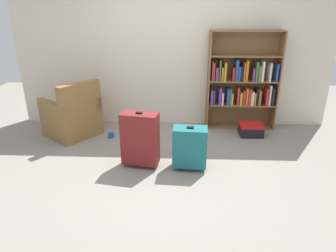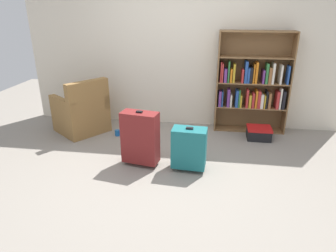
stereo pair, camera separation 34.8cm
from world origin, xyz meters
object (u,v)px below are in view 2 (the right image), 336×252
mug (117,133)px  storage_box (259,133)px  armchair (82,113)px  bookshelf (252,84)px  suitcase_teal (189,148)px  suitcase_dark_red (140,138)px

mug → storage_box: 2.25m
armchair → storage_box: size_ratio=2.66×
armchair → storage_box: 2.87m
bookshelf → suitcase_teal: (-0.89, -1.48, -0.48)m
suitcase_dark_red → armchair: bearing=141.3°
bookshelf → mug: 2.31m
suitcase_teal → mug: bearing=143.4°
bookshelf → suitcase_dark_red: 2.13m
mug → armchair: bearing=170.8°
bookshelf → mug: bookshelf is taller
storage_box → armchair: bearing=-178.1°
bookshelf → suitcase_teal: size_ratio=2.78×
mug → suitcase_teal: bearing=-36.6°
suitcase_teal → suitcase_dark_red: suitcase_dark_red is taller
mug → storage_box: (2.25, 0.20, 0.06)m
suitcase_dark_red → bookshelf: bearing=43.4°
suitcase_dark_red → storage_box: bearing=32.8°
bookshelf → armchair: bookshelf is taller
armchair → suitcase_dark_red: size_ratio=1.31×
bookshelf → storage_box: bookshelf is taller
armchair → storage_box: bearing=1.9°
bookshelf → suitcase_dark_red: bearing=-136.6°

